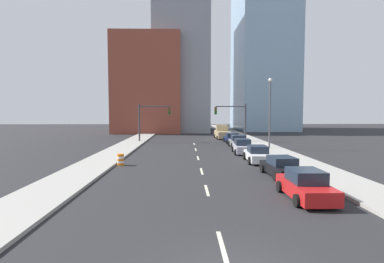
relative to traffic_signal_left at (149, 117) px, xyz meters
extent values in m
cube|color=#9E9B93|center=(-2.19, 8.21, -3.62)|extent=(3.37, 89.17, 0.18)
cube|color=#9E9B93|center=(15.30, 8.21, -3.62)|extent=(3.37, 89.17, 0.18)
cube|color=beige|center=(6.55, -34.37, -3.70)|extent=(0.16, 2.40, 0.01)
cube|color=beige|center=(6.55, -27.28, -3.70)|extent=(0.16, 2.40, 0.01)
cube|color=beige|center=(6.55, -21.82, -3.70)|extent=(0.16, 2.40, 0.01)
cube|color=beige|center=(6.55, -15.42, -3.70)|extent=(0.16, 2.40, 0.01)
cube|color=beige|center=(6.55, -8.98, -3.70)|extent=(0.16, 2.40, 0.01)
cube|color=beige|center=(6.55, -2.75, -3.70)|extent=(0.16, 2.40, 0.01)
cube|color=brown|center=(-2.62, 22.85, 6.50)|extent=(14.00, 16.00, 20.42)
cube|color=gray|center=(4.51, 26.85, 12.20)|extent=(12.00, 20.00, 31.82)
cube|color=#8CADC6|center=(24.58, 30.85, 16.66)|extent=(13.00, 20.00, 40.73)
cylinder|color=#38383D|center=(-1.43, 0.00, -0.89)|extent=(0.24, 0.24, 5.64)
cylinder|color=#38383D|center=(0.78, 0.00, 1.53)|extent=(4.43, 0.16, 0.16)
cube|color=#194C1E|center=(3.00, 0.00, 0.90)|extent=(0.34, 0.32, 1.10)
cylinder|color=red|center=(3.00, -0.17, 1.24)|extent=(0.22, 0.04, 0.22)
cylinder|color=#593F0C|center=(3.00, -0.17, 0.90)|extent=(0.22, 0.04, 0.22)
cylinder|color=#0C3F14|center=(3.00, -0.17, 0.56)|extent=(0.22, 0.04, 0.22)
cylinder|color=#38383D|center=(14.24, 0.00, -0.89)|extent=(0.24, 0.24, 5.64)
cylinder|color=#38383D|center=(12.02, 0.00, 1.53)|extent=(4.43, 0.16, 0.16)
cube|color=#194C1E|center=(9.80, 0.00, 0.90)|extent=(0.34, 0.32, 1.10)
cylinder|color=red|center=(9.80, -0.17, 1.24)|extent=(0.22, 0.04, 0.22)
cylinder|color=#593F0C|center=(9.80, -0.17, 0.90)|extent=(0.22, 0.04, 0.22)
cylinder|color=#0C3F14|center=(9.80, -0.17, 0.56)|extent=(0.22, 0.04, 0.22)
cylinder|color=orange|center=(-0.07, -19.20, -3.61)|extent=(0.56, 0.56, 0.19)
cylinder|color=white|center=(-0.07, -19.20, -3.42)|extent=(0.56, 0.56, 0.19)
cylinder|color=orange|center=(-0.07, -19.20, -3.23)|extent=(0.56, 0.56, 0.19)
cylinder|color=white|center=(-0.07, -19.20, -3.04)|extent=(0.56, 0.56, 0.19)
cylinder|color=orange|center=(-0.07, -19.20, -2.85)|extent=(0.56, 0.56, 0.19)
cylinder|color=#4C4C51|center=(15.34, -8.79, 0.27)|extent=(0.20, 0.20, 7.96)
sphere|color=white|center=(15.34, -8.79, 4.47)|extent=(0.44, 0.44, 0.44)
cube|color=red|center=(11.49, -29.06, -3.18)|extent=(1.78, 4.26, 0.71)
cube|color=#1E2838|center=(11.49, -29.06, -2.50)|extent=(1.56, 1.92, 0.64)
cylinder|color=black|center=(10.58, -27.74, -3.40)|extent=(0.22, 0.62, 0.62)
cylinder|color=black|center=(12.41, -27.74, -3.40)|extent=(0.22, 0.62, 0.62)
cylinder|color=black|center=(10.57, -30.38, -3.40)|extent=(0.22, 0.62, 0.62)
cylinder|color=black|center=(12.41, -30.38, -3.40)|extent=(0.22, 0.62, 0.62)
cube|color=black|center=(12.02, -23.69, -3.23)|extent=(2.05, 4.48, 0.63)
cube|color=#1E2838|center=(12.02, -23.69, -2.62)|extent=(1.70, 2.06, 0.58)
cylinder|color=black|center=(11.01, -22.38, -3.41)|extent=(0.25, 0.61, 0.60)
cylinder|color=black|center=(12.88, -22.28, -3.41)|extent=(0.25, 0.61, 0.60)
cylinder|color=black|center=(11.17, -25.10, -3.41)|extent=(0.25, 0.61, 0.60)
cylinder|color=black|center=(13.03, -24.99, -3.41)|extent=(0.25, 0.61, 0.60)
cube|color=silver|center=(11.77, -17.75, -3.19)|extent=(2.00, 4.67, 0.66)
cube|color=#1E2838|center=(11.77, -17.75, -2.55)|extent=(1.67, 2.14, 0.61)
cylinder|color=black|center=(10.90, -16.29, -3.36)|extent=(0.25, 0.70, 0.69)
cylinder|color=black|center=(12.76, -16.37, -3.36)|extent=(0.25, 0.70, 0.69)
cylinder|color=black|center=(10.77, -19.13, -3.36)|extent=(0.25, 0.70, 0.69)
cylinder|color=black|center=(12.63, -19.22, -3.36)|extent=(0.25, 0.70, 0.69)
cube|color=#B2B2BC|center=(11.48, -12.30, -3.17)|extent=(1.95, 4.29, 0.73)
cube|color=#1E2838|center=(11.48, -12.30, -2.48)|extent=(1.62, 1.97, 0.65)
cylinder|color=black|center=(10.65, -10.95, -3.40)|extent=(0.25, 0.63, 0.61)
cylinder|color=black|center=(12.44, -11.04, -3.40)|extent=(0.25, 0.63, 0.61)
cylinder|color=black|center=(10.51, -13.55, -3.40)|extent=(0.25, 0.63, 0.61)
cylinder|color=black|center=(12.30, -13.65, -3.40)|extent=(0.25, 0.63, 0.61)
cube|color=slate|center=(11.99, -6.80, -3.17)|extent=(1.91, 4.23, 0.70)
cube|color=#1E2838|center=(11.99, -6.80, -2.50)|extent=(1.67, 1.91, 0.64)
cylinder|color=black|center=(11.00, -5.49, -3.37)|extent=(0.22, 0.68, 0.68)
cylinder|color=black|center=(12.96, -5.49, -3.37)|extent=(0.22, 0.68, 0.68)
cylinder|color=black|center=(11.01, -8.11, -3.37)|extent=(0.22, 0.68, 0.68)
cylinder|color=black|center=(12.97, -8.11, -3.37)|extent=(0.22, 0.68, 0.68)
cube|color=#141E47|center=(12.08, -1.15, -3.21)|extent=(1.95, 4.45, 0.64)
cube|color=#1E2838|center=(12.08, -1.15, -2.60)|extent=(1.67, 2.02, 0.59)
cylinder|color=black|center=(11.09, 0.19, -3.38)|extent=(0.23, 0.65, 0.64)
cylinder|color=black|center=(13.00, 0.24, -3.38)|extent=(0.23, 0.65, 0.64)
cylinder|color=black|center=(11.15, -2.54, -3.38)|extent=(0.23, 0.65, 0.64)
cylinder|color=black|center=(13.07, -2.50, -3.38)|extent=(0.23, 0.65, 0.64)
cube|color=tan|center=(11.51, 5.53, -3.00)|extent=(2.27, 5.51, 1.07)
cube|color=tan|center=(11.48, 6.34, -1.96)|extent=(1.90, 1.69, 1.01)
cylinder|color=black|center=(10.37, 7.18, -3.40)|extent=(0.24, 0.61, 0.61)
cylinder|color=black|center=(12.53, 7.25, -3.40)|extent=(0.24, 0.61, 0.61)
cylinder|color=black|center=(10.49, 3.80, -3.40)|extent=(0.24, 0.61, 0.61)
cylinder|color=black|center=(12.65, 3.88, -3.40)|extent=(0.24, 0.61, 0.61)
camera|label=1|loc=(5.33, -44.04, 0.77)|focal=28.00mm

